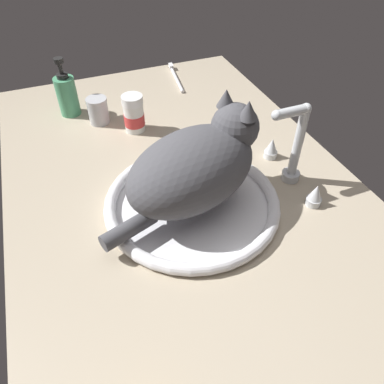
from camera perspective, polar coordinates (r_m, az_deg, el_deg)
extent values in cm
cube|color=#B7A88E|center=(83.04, -1.11, -0.07)|extent=(122.64, 75.08, 3.00)
torus|color=white|center=(76.94, 0.00, -1.51)|extent=(36.23, 36.23, 2.49)
cylinder|color=white|center=(77.60, 0.00, -2.00)|extent=(32.50, 32.50, 0.60)
cylinder|color=silver|center=(86.53, 14.84, 2.45)|extent=(4.00, 4.00, 1.83)
cylinder|color=silver|center=(81.23, 15.95, 7.26)|extent=(2.00, 2.00, 16.08)
sphere|color=silver|center=(77.06, 17.09, 12.11)|extent=(2.20, 2.20, 2.20)
cylinder|color=silver|center=(75.21, 15.01, 11.77)|extent=(2.00, 6.61, 2.00)
sphere|color=silver|center=(73.47, 12.83, 11.39)|extent=(2.10, 2.10, 2.10)
cylinder|color=silver|center=(92.06, 11.91, 5.71)|extent=(3.20, 3.20, 1.60)
cone|color=silver|center=(90.57, 12.14, 7.00)|extent=(2.88, 2.88, 3.53)
cylinder|color=silver|center=(81.73, 18.09, -1.35)|extent=(3.20, 3.20, 1.60)
cone|color=silver|center=(80.06, 18.47, -0.03)|extent=(2.88, 2.88, 3.53)
ellipsoid|color=#4C4C51|center=(71.23, 0.00, 3.42)|extent=(26.09, 32.38, 14.61)
sphere|color=#4C4C51|center=(74.85, 6.59, 9.83)|extent=(9.67, 9.67, 9.67)
cone|color=#4C4C51|center=(73.88, 5.25, 14.16)|extent=(3.68, 3.68, 3.63)
cone|color=#4C4C51|center=(70.54, 8.66, 12.36)|extent=(3.68, 3.68, 3.63)
ellipsoid|color=silver|center=(77.71, 8.42, 10.14)|extent=(4.80, 4.09, 3.09)
ellipsoid|color=silver|center=(77.12, 5.54, 6.03)|extent=(11.82, 10.66, 8.04)
cylinder|color=#4C4C51|center=(68.93, -9.66, -5.63)|extent=(6.65, 11.33, 3.20)
cylinder|color=white|center=(99.26, -8.85, 11.27)|extent=(5.17, 5.17, 7.70)
cylinder|color=#D13838|center=(99.58, -8.81, 10.97)|extent=(5.32, 5.32, 3.08)
cylinder|color=white|center=(96.81, -9.17, 13.75)|extent=(5.43, 5.43, 2.16)
cylinder|color=#4C9E70|center=(109.97, -18.54, 13.72)|extent=(5.44, 5.44, 10.56)
cylinder|color=black|center=(107.44, -19.25, 16.43)|extent=(2.99, 2.99, 1.20)
cylinder|color=black|center=(106.60, -19.51, 17.43)|extent=(1.09, 1.09, 2.97)
cylinder|color=black|center=(105.80, -19.78, 18.43)|extent=(2.45, 2.45, 1.20)
cylinder|color=#B2B5BA|center=(104.82, -14.13, 11.77)|extent=(5.37, 5.37, 6.08)
cylinder|color=silver|center=(103.11, -14.47, 13.44)|extent=(5.48, 5.48, 1.00)
cylinder|color=silver|center=(124.20, -2.31, 16.76)|extent=(16.10, 3.09, 1.00)
cube|color=white|center=(132.26, -3.24, 18.71)|extent=(2.73, 1.53, 1.20)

